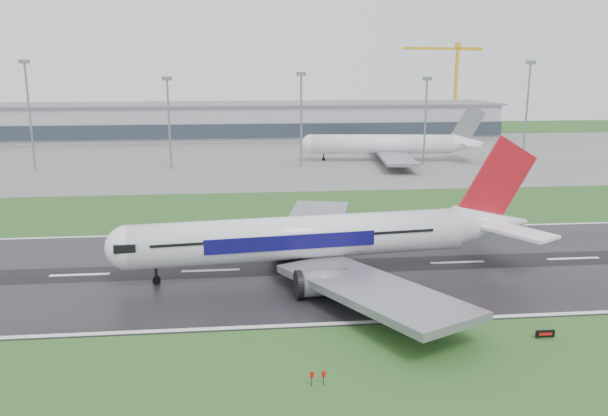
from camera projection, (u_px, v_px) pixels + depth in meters
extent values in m
plane|color=#24511D|center=(211.00, 271.00, 93.66)|extent=(520.00, 520.00, 0.00)
cube|color=black|center=(211.00, 271.00, 93.65)|extent=(400.00, 45.00, 0.10)
cube|color=slate|center=(228.00, 157.00, 214.73)|extent=(400.00, 130.00, 0.08)
cube|color=#9799A2|center=(231.00, 121.00, 271.14)|extent=(240.00, 36.00, 15.00)
cylinder|color=gray|center=(30.00, 118.00, 181.02)|extent=(0.64, 0.64, 32.42)
cylinder|color=gray|center=(169.00, 125.00, 185.68)|extent=(0.64, 0.64, 27.42)
cylinder|color=gray|center=(301.00, 122.00, 189.61)|extent=(0.64, 0.64, 28.80)
cylinder|color=gray|center=(425.00, 123.00, 193.78)|extent=(0.64, 0.64, 27.28)
cylinder|color=gray|center=(526.00, 115.00, 196.58)|extent=(0.64, 0.64, 32.33)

